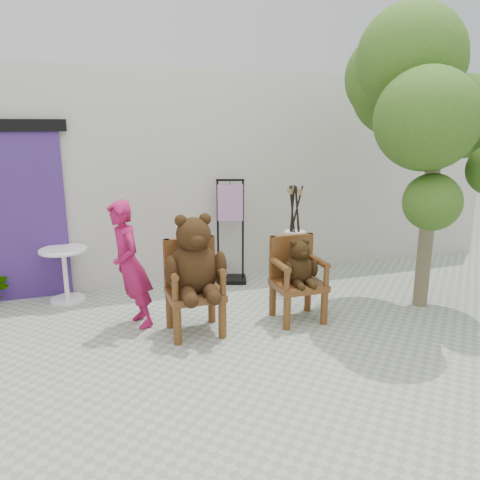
{
  "coord_description": "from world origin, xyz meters",
  "views": [
    {
      "loc": [
        -2.14,
        -3.93,
        2.27
      ],
      "look_at": [
        -0.47,
        1.09,
        0.95
      ],
      "focal_mm": 35.0,
      "sensor_mm": 36.0,
      "label": 1
    }
  ],
  "objects_px": {
    "chair_big": "(194,268)",
    "tree": "(420,95)",
    "person": "(130,265)",
    "cafe_table": "(65,269)",
    "display_stand": "(230,243)",
    "chair_small": "(298,271)",
    "stool_bucket": "(295,243)"
  },
  "relations": [
    {
      "from": "chair_big",
      "to": "tree",
      "type": "height_order",
      "value": "tree"
    },
    {
      "from": "person",
      "to": "tree",
      "type": "height_order",
      "value": "tree"
    },
    {
      "from": "tree",
      "to": "person",
      "type": "bearing_deg",
      "value": 173.66
    },
    {
      "from": "tree",
      "to": "cafe_table",
      "type": "bearing_deg",
      "value": 160.34
    },
    {
      "from": "display_stand",
      "to": "tree",
      "type": "relative_size",
      "value": 0.42
    },
    {
      "from": "cafe_table",
      "to": "chair_small",
      "type": "bearing_deg",
      "value": -29.68
    },
    {
      "from": "chair_small",
      "to": "stool_bucket",
      "type": "distance_m",
      "value": 1.13
    },
    {
      "from": "chair_small",
      "to": "tree",
      "type": "bearing_deg",
      "value": 0.63
    },
    {
      "from": "cafe_table",
      "to": "stool_bucket",
      "type": "height_order",
      "value": "stool_bucket"
    },
    {
      "from": "cafe_table",
      "to": "tree",
      "type": "relative_size",
      "value": 0.2
    },
    {
      "from": "cafe_table",
      "to": "person",
      "type": "bearing_deg",
      "value": -56.04
    },
    {
      "from": "chair_big",
      "to": "person",
      "type": "distance_m",
      "value": 0.75
    },
    {
      "from": "stool_bucket",
      "to": "cafe_table",
      "type": "bearing_deg",
      "value": 171.52
    },
    {
      "from": "display_stand",
      "to": "stool_bucket",
      "type": "distance_m",
      "value": 0.93
    },
    {
      "from": "cafe_table",
      "to": "stool_bucket",
      "type": "relative_size",
      "value": 0.48
    },
    {
      "from": "chair_small",
      "to": "person",
      "type": "distance_m",
      "value": 1.92
    },
    {
      "from": "person",
      "to": "cafe_table",
      "type": "xyz_separation_m",
      "value": [
        -0.74,
        1.1,
        -0.29
      ]
    },
    {
      "from": "chair_big",
      "to": "display_stand",
      "type": "height_order",
      "value": "display_stand"
    },
    {
      "from": "chair_small",
      "to": "stool_bucket",
      "type": "bearing_deg",
      "value": 66.94
    },
    {
      "from": "chair_small",
      "to": "person",
      "type": "xyz_separation_m",
      "value": [
        -1.88,
        0.39,
        0.14
      ]
    },
    {
      "from": "person",
      "to": "cafe_table",
      "type": "distance_m",
      "value": 1.36
    },
    {
      "from": "chair_small",
      "to": "cafe_table",
      "type": "xyz_separation_m",
      "value": [
        -2.61,
        1.49,
        -0.16
      ]
    },
    {
      "from": "person",
      "to": "stool_bucket",
      "type": "height_order",
      "value": "person"
    },
    {
      "from": "chair_small",
      "to": "person",
      "type": "relative_size",
      "value": 0.67
    },
    {
      "from": "chair_small",
      "to": "person",
      "type": "height_order",
      "value": "person"
    },
    {
      "from": "person",
      "to": "cafe_table",
      "type": "relative_size",
      "value": 2.08
    },
    {
      "from": "stool_bucket",
      "to": "tree",
      "type": "bearing_deg",
      "value": -43.57
    },
    {
      "from": "person",
      "to": "display_stand",
      "type": "xyz_separation_m",
      "value": [
        1.53,
        1.15,
        -0.15
      ]
    },
    {
      "from": "display_stand",
      "to": "stool_bucket",
      "type": "relative_size",
      "value": 1.04
    },
    {
      "from": "display_stand",
      "to": "stool_bucket",
      "type": "bearing_deg",
      "value": -15.69
    },
    {
      "from": "cafe_table",
      "to": "tree",
      "type": "distance_m",
      "value": 4.88
    },
    {
      "from": "person",
      "to": "display_stand",
      "type": "distance_m",
      "value": 1.92
    }
  ]
}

